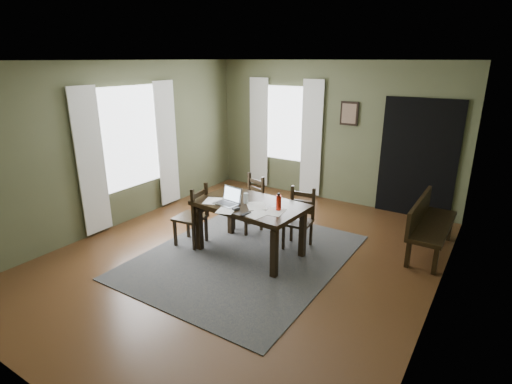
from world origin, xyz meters
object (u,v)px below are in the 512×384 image
Objects in this scene: dining_table at (250,209)px; water_bottle at (279,202)px; laptop at (229,199)px; chair_back_right at (299,219)px; bench at (428,221)px; chair_back_left at (250,204)px; chair_end at (193,216)px.

dining_table is 6.64× the size of water_bottle.
laptop is 1.54× the size of water_bottle.
dining_table is at bearing 43.99° from laptop.
bench is (1.65, 0.85, 0.04)m from chair_back_right.
water_bottle is (0.48, -0.02, 0.21)m from dining_table.
water_bottle is (0.72, 0.15, 0.05)m from laptop.
water_bottle is (0.95, -0.73, 0.44)m from chair_back_left.
bench is (2.62, 0.72, 0.03)m from chair_back_left.
laptop reaches higher than chair_back_left.
chair_end reaches higher than dining_table.
water_bottle reaches higher than bench.
chair_back_left is at bearing 113.26° from laptop.
chair_back_right is at bearing 9.68° from chair_back_left.
water_bottle reaches higher than chair_back_right.
bench is 2.25m from water_bottle.
water_bottle reaches higher than dining_table.
chair_back_right is at bearing 53.13° from dining_table.
laptop is at bearing -140.81° from chair_back_right.
water_bottle is (-0.02, -0.60, 0.45)m from chair_back_right.
chair_end is (-0.88, -0.23, -0.22)m from dining_table.
dining_table is 0.93m from chair_end.
chair_back_left reaches higher than bench.
chair_back_left is 2.47× the size of laptop.
dining_table is 0.52m from water_bottle.
chair_back_left is at bearing 105.28° from bench.
water_bottle is at bearing 1.07° from dining_table.
chair_end reaches higher than chair_back_left.
chair_back_right reaches higher than bench.
chair_back_right is 1.12m from laptop.
chair_end is at bearing -155.69° from chair_back_right.
chair_end is at bearing -95.67° from chair_back_left.
chair_back_right is at bearing 117.24° from bench.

